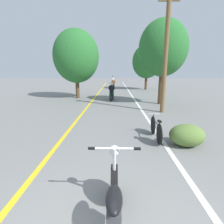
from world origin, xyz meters
TOP-DOWN VIEW (x-y plane):
  - lane_stripe_center at (-1.70, 12.34)m, footprint 0.14×48.00m
  - lane_stripe_edge at (1.77, 12.34)m, footprint 0.14×48.00m
  - utility_pole at (2.87, 8.22)m, footprint 1.10×0.24m
  - roadside_tree_right_near at (3.41, 10.91)m, footprint 3.32×2.99m
  - roadside_tree_right_far at (4.11, 21.19)m, footprint 3.64×3.27m
  - roadside_tree_left at (-3.19, 13.73)m, footprint 3.88×3.49m
  - roadside_bush at (2.43, 3.52)m, footprint 1.10×0.88m
  - motorcycle_foreground at (0.15, 0.37)m, footprint 0.85×2.15m
  - motorcycle_rider_lead at (-0.14, 12.57)m, footprint 0.50×2.06m
  - motorcycle_rider_mid at (-0.11, 21.85)m, footprint 0.50×2.05m
  - motorcycle_rider_far at (-0.36, 33.53)m, footprint 0.50×1.95m
  - bicycle_parked at (1.58, 4.10)m, footprint 0.44×1.66m

SIDE VIEW (x-z plane):
  - lane_stripe_center at x=-1.70m, z-range 0.00..0.01m
  - lane_stripe_edge at x=1.77m, z-range 0.00..0.01m
  - roadside_bush at x=2.43m, z-range 0.00..0.70m
  - bicycle_parked at x=1.58m, z-range -0.03..0.77m
  - motorcycle_foreground at x=0.15m, z-range -0.14..0.98m
  - motorcycle_rider_mid at x=-0.11m, z-range -0.16..1.19m
  - motorcycle_rider_lead at x=-0.14m, z-range -0.17..1.23m
  - motorcycle_rider_far at x=-0.36m, z-range -0.17..1.23m
  - utility_pole at x=2.87m, z-range 0.09..6.52m
  - roadside_tree_right_far at x=4.11m, z-range 0.71..6.33m
  - roadside_tree_left at x=-3.19m, z-range 0.65..6.44m
  - roadside_tree_right_near at x=3.41m, z-range 0.96..6.73m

